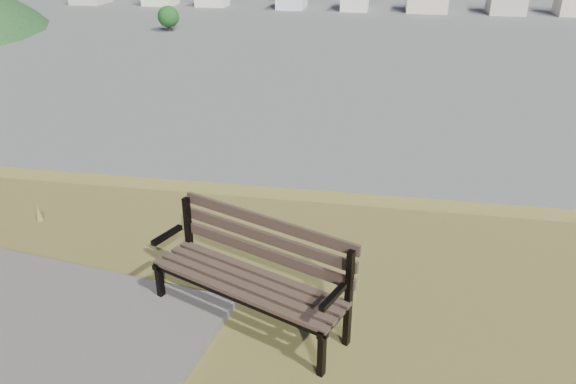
# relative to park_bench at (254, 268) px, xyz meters

# --- Properties ---
(park_bench) EXTENTS (1.81, 1.18, 0.91)m
(park_bench) POSITION_rel_park_bench_xyz_m (0.00, 0.00, 0.00)
(park_bench) COLOR #3B2D22
(park_bench) RESTS_ON hilltop_mesa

